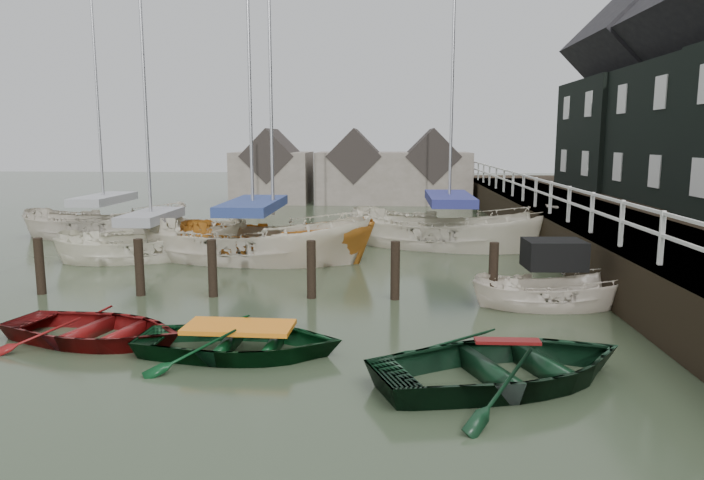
# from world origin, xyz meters

# --- Properties ---
(ground) EXTENTS (120.00, 120.00, 0.00)m
(ground) POSITION_xyz_m (0.00, 0.00, 0.00)
(ground) COLOR #2D3521
(ground) RESTS_ON ground
(pier) EXTENTS (3.04, 32.00, 2.70)m
(pier) POSITION_xyz_m (9.48, 10.00, 0.71)
(pier) COLOR black
(pier) RESTS_ON ground
(mooring_pilings) EXTENTS (13.72, 0.22, 1.80)m
(mooring_pilings) POSITION_xyz_m (-1.11, 3.00, 0.50)
(mooring_pilings) COLOR black
(mooring_pilings) RESTS_ON ground
(far_sheds) EXTENTS (14.00, 4.08, 4.39)m
(far_sheds) POSITION_xyz_m (0.83, 26.00, 1.86)
(far_sheds) COLOR #665B51
(far_sheds) RESTS_ON ground
(rowboat_red) EXTENTS (4.12, 3.35, 0.75)m
(rowboat_red) POSITION_xyz_m (-2.48, -0.49, 0.00)
(rowboat_red) COLOR #610E0D
(rowboat_red) RESTS_ON ground
(rowboat_green) EXTENTS (3.74, 2.73, 0.76)m
(rowboat_green) POSITION_xyz_m (0.42, -1.05, 0.00)
(rowboat_green) COLOR black
(rowboat_green) RESTS_ON ground
(rowboat_dkgreen) EXTENTS (5.08, 4.38, 0.89)m
(rowboat_dkgreen) POSITION_xyz_m (4.89, -2.11, 0.00)
(rowboat_dkgreen) COLOR black
(rowboat_dkgreen) RESTS_ON ground
(motorboat) EXTENTS (3.78, 1.57, 2.23)m
(motorboat) POSITION_xyz_m (6.80, 2.53, 0.12)
(motorboat) COLOR beige
(motorboat) RESTS_ON ground
(sailboat_a) EXTENTS (6.15, 4.24, 10.47)m
(sailboat_a) POSITION_xyz_m (-4.50, 7.76, 0.07)
(sailboat_a) COLOR beige
(sailboat_a) RESTS_ON ground
(sailboat_b) EXTENTS (7.94, 4.07, 11.00)m
(sailboat_b) POSITION_xyz_m (-1.21, 7.68, 0.06)
(sailboat_b) COLOR beige
(sailboat_b) RESTS_ON ground
(sailboat_c) EXTENTS (6.99, 3.82, 11.06)m
(sailboat_c) POSITION_xyz_m (-0.60, 7.84, 0.01)
(sailboat_c) COLOR #B86F22
(sailboat_c) RESTS_ON ground
(sailboat_d) EXTENTS (8.00, 4.95, 11.53)m
(sailboat_d) POSITION_xyz_m (5.15, 10.51, 0.06)
(sailboat_d) COLOR beige
(sailboat_d) RESTS_ON ground
(sailboat_e) EXTENTS (6.49, 2.60, 10.37)m
(sailboat_e) POSITION_xyz_m (-7.99, 11.97, 0.06)
(sailboat_e) COLOR beige
(sailboat_e) RESTS_ON ground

